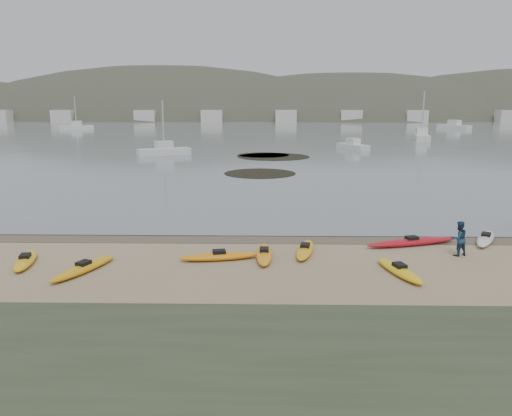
{
  "coord_description": "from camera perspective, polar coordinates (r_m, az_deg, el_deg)",
  "views": [
    {
      "loc": [
        0.49,
        -24.83,
        6.81
      ],
      "look_at": [
        0.0,
        0.0,
        1.5
      ],
      "focal_mm": 35.0,
      "sensor_mm": 36.0,
      "label": 1
    }
  ],
  "objects": [
    {
      "name": "far_hills",
      "position": [
        223.39,
        11.21,
        6.0
      ],
      "size": [
        550.0,
        135.0,
        80.0
      ],
      "color": "#384235",
      "rests_on": "ground"
    },
    {
      "name": "ground",
      "position": [
        25.76,
        -0.0,
        -3.26
      ],
      "size": [
        600.0,
        600.0,
        0.0
      ],
      "primitive_type": "plane",
      "color": "tan",
      "rests_on": "ground"
    },
    {
      "name": "moored_boats",
      "position": [
        104.23,
        6.49,
        8.56
      ],
      "size": [
        101.84,
        69.6,
        1.22
      ],
      "color": "silver",
      "rests_on": "ground"
    },
    {
      "name": "water",
      "position": [
        324.91,
        1.06,
        10.87
      ],
      "size": [
        1200.0,
        1200.0,
        0.0
      ],
      "primitive_type": "plane",
      "color": "slate",
      "rests_on": "ground"
    },
    {
      "name": "kelp_mats",
      "position": [
        59.3,
        1.34,
        5.5
      ],
      "size": [
        9.55,
        23.5,
        0.04
      ],
      "color": "black",
      "rests_on": "water"
    },
    {
      "name": "wet_sand",
      "position": [
        25.47,
        -0.01,
        -3.43
      ],
      "size": [
        60.0,
        60.0,
        0.0
      ],
      "primitive_type": "plane",
      "color": "brown",
      "rests_on": "ground"
    },
    {
      "name": "far_town",
      "position": [
        169.99,
        3.04,
        10.44
      ],
      "size": [
        199.0,
        5.0,
        4.0
      ],
      "color": "beige",
      "rests_on": "ground"
    },
    {
      "name": "person_east",
      "position": [
        24.19,
        22.17,
        -3.25
      ],
      "size": [
        0.92,
        0.81,
        1.59
      ],
      "primitive_type": "imported",
      "rotation": [
        0.0,
        0.0,
        3.46
      ],
      "color": "navy",
      "rests_on": "ground"
    },
    {
      "name": "kayaks",
      "position": [
        22.39,
        3.89,
        -5.21
      ],
      "size": [
        22.97,
        8.28,
        0.34
      ],
      "color": "#FFB215",
      "rests_on": "ground"
    }
  ]
}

